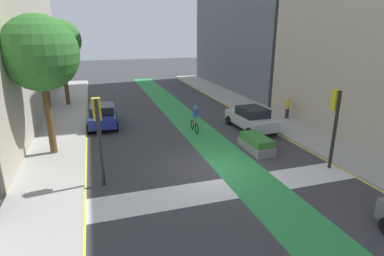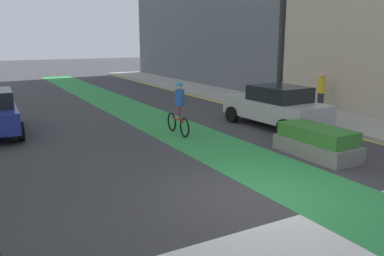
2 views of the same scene
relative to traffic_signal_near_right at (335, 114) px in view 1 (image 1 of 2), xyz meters
The scene contains 16 objects.
ground_plane 6.35m from the traffic_signal_near_right, 164.95° to the left, with size 120.00×120.00×0.00m, color #38383D.
bike_lane_paint 5.32m from the traffic_signal_near_right, 161.01° to the left, with size 2.40×60.00×0.01m, color #2D8C47.
crosswalk_band 6.19m from the traffic_signal_near_right, behind, with size 12.00×1.80×0.01m, color silver.
sidewalk_left 13.39m from the traffic_signal_near_right, behind, with size 3.00×60.00×0.15m, color #9E9E99.
curb_stripe_left 11.95m from the traffic_signal_near_right, behind, with size 0.16×60.00×0.01m, color yellow.
sidewalk_right 3.61m from the traffic_signal_near_right, 37.27° to the left, with size 3.00×60.00×0.15m, color #9E9E99.
curb_stripe_right 3.13m from the traffic_signal_near_right, 72.92° to the left, with size 0.16×60.00×0.01m, color yellow.
traffic_signal_near_right is the anchor object (origin of this frame).
traffic_signal_near_left 10.84m from the traffic_signal_near_right, behind, with size 0.35×0.52×3.87m.
car_blue_left_far 14.86m from the traffic_signal_near_right, 134.83° to the left, with size 2.15×4.27×1.57m.
car_silver_right_far 6.89m from the traffic_signal_near_right, 97.15° to the left, with size 2.16×4.27×1.57m.
cyclist_in_lane 8.76m from the traffic_signal_near_right, 122.34° to the left, with size 0.32×1.73×1.86m.
pedestrian_sidewalk_right_a 8.52m from the traffic_signal_near_right, 69.77° to the left, with size 0.34×0.34×1.64m.
street_tree_near 14.61m from the traffic_signal_near_right, 156.22° to the left, with size 3.78×3.78×7.16m.
street_tree_far 22.23m from the traffic_signal_near_right, 126.44° to the left, with size 3.38×3.38×7.20m.
median_planter 4.49m from the traffic_signal_near_right, 127.30° to the left, with size 1.12×2.47×0.85m.
Camera 1 is at (-5.20, -12.89, 6.55)m, focal length 28.94 mm.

